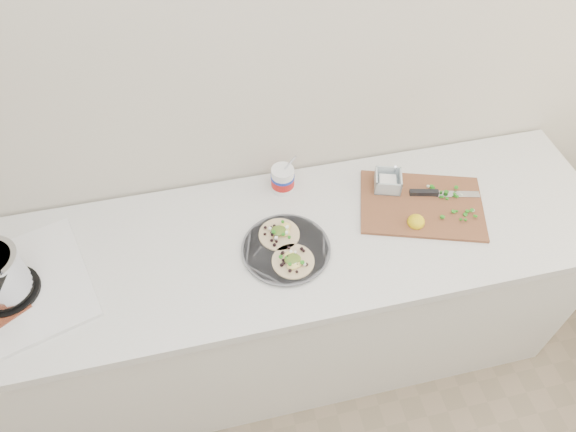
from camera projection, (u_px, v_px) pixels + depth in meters
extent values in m
cube|color=beige|center=(253.00, 93.00, 1.68)|extent=(3.50, 0.05, 2.60)
cube|color=silver|center=(276.00, 305.00, 2.16)|extent=(2.40, 0.62, 0.86)
cube|color=silver|center=(275.00, 245.00, 1.80)|extent=(2.44, 0.66, 0.04)
cube|color=silver|center=(11.00, 293.00, 1.64)|extent=(0.58, 0.56, 0.01)
cylinder|color=black|center=(9.00, 291.00, 1.63)|extent=(0.19, 0.19, 0.01)
torus|color=black|center=(7.00, 289.00, 1.62)|extent=(0.17, 0.17, 0.02)
cylinder|color=#525359|center=(286.00, 249.00, 1.75)|extent=(0.29, 0.29, 0.01)
cylinder|color=#525359|center=(286.00, 248.00, 1.75)|extent=(0.31, 0.31, 0.00)
cylinder|color=white|center=(283.00, 179.00, 1.91)|extent=(0.08, 0.08, 0.10)
cylinder|color=#B51614|center=(283.00, 180.00, 1.91)|extent=(0.09, 0.09, 0.04)
cylinder|color=#192D99|center=(283.00, 177.00, 1.89)|extent=(0.09, 0.09, 0.01)
cube|color=brown|center=(421.00, 205.00, 1.89)|extent=(0.52, 0.43, 0.01)
cube|color=white|center=(387.00, 183.00, 1.92)|extent=(0.06, 0.06, 0.03)
ellipsoid|color=yellow|center=(416.00, 220.00, 1.81)|extent=(0.06, 0.06, 0.05)
cube|color=silver|center=(457.00, 194.00, 1.91)|extent=(0.17, 0.07, 0.00)
cube|color=black|center=(424.00, 193.00, 1.90)|extent=(0.11, 0.05, 0.02)
cylinder|color=#CFBC8A|center=(8.00, 320.00, 1.58)|extent=(0.24, 0.24, 0.01)
cube|color=brown|center=(7.00, 318.00, 1.57)|extent=(0.14, 0.11, 0.01)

